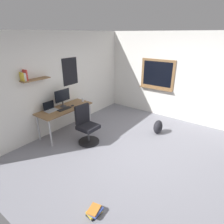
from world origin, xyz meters
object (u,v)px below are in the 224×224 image
Objects in this scene: coffee_mug at (83,100)px; backpack at (158,127)px; monitor_primary at (62,97)px; book_stack_on_floor at (94,212)px; office_chair at (87,127)px; computer_mouse at (73,106)px; desk at (65,110)px; keyboard at (64,109)px; laptop at (50,108)px.

backpack is at bearing -68.58° from coffee_mug.
backpack is (1.39, -2.13, -0.80)m from monitor_primary.
office_chair is at bearing 46.36° from book_stack_on_floor.
computer_mouse is 2.89m from book_stack_on_floor.
coffee_mug is (0.64, -0.03, 0.12)m from desk.
backpack reaches higher than book_stack_on_floor.
keyboard is 0.72m from coffee_mug.
coffee_mug is 2.23m from backpack.
laptop is (-0.32, 0.92, 0.37)m from office_chair.
book_stack_on_floor is (-1.15, -2.46, -0.73)m from laptop.
coffee_mug is at bearing 3.98° from keyboard.
office_chair is 1.05m from monitor_primary.
computer_mouse is 0.44m from coffee_mug.
book_stack_on_floor is at bearing -115.03° from laptop.
monitor_primary reaches higher than book_stack_on_floor.
laptop is at bearing 139.81° from keyboard.
computer_mouse is (0.17, -0.17, -0.25)m from monitor_primary.
keyboard is (-0.06, 0.70, 0.33)m from office_chair.
computer_mouse is (0.28, -0.00, 0.01)m from keyboard.
laptop is at bearing 156.61° from desk.
desk is at bearing -111.06° from monitor_primary.
computer_mouse reaches higher than backpack.
monitor_primary is at bearing 123.25° from backpack.
desk is at bearing -23.39° from laptop.
computer_mouse is at bearing 72.34° from office_chair.
monitor_primary is 0.66m from coffee_mug.
keyboard is 4.02× the size of coffee_mug.
coffee_mug reaches higher than computer_mouse.
backpack is (0.79, -2.00, -0.58)m from coffee_mug.
computer_mouse is at bearing 122.10° from backpack.
monitor_primary is 1.25× the size of keyboard.
coffee_mug is (0.72, 0.05, 0.04)m from keyboard.
backpack is (1.43, -2.03, -0.46)m from desk.
book_stack_on_floor is at bearing -127.03° from computer_mouse.
keyboard is at bearing -123.01° from monitor_primary.
desk reaches higher than book_stack_on_floor.
monitor_primary is at bearing 57.76° from book_stack_on_floor.
office_chair is 3.95× the size of book_stack_on_floor.
monitor_primary is (0.37, -0.05, 0.22)m from laptop.
office_chair is 9.13× the size of computer_mouse.
book_stack_on_floor is (-1.69, -2.24, -0.69)m from computer_mouse.
laptop is 0.84× the size of keyboard.
office_chair is 10.33× the size of coffee_mug.
coffee_mug is 0.24× the size of backpack.
laptop is 1.29× the size of book_stack_on_floor.
desk is 0.36m from monitor_primary.
desk is 2.52m from backpack.
laptop reaches higher than keyboard.
keyboard reaches higher than book_stack_on_floor.
backpack is 1.59× the size of book_stack_on_floor.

